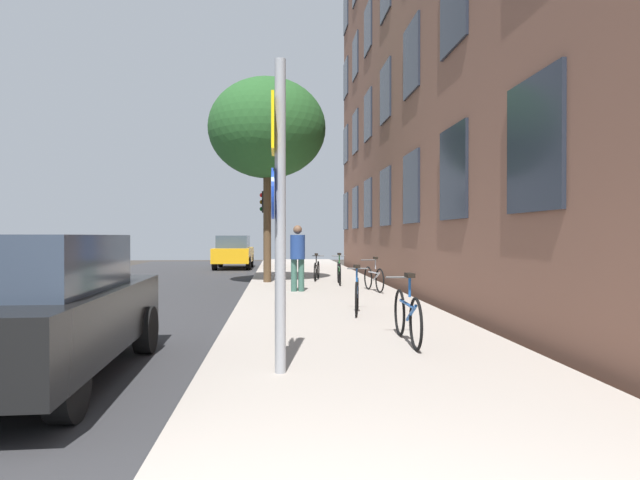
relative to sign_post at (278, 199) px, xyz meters
name	(u,v)px	position (x,y,z in m)	size (l,w,h in m)	color
ground_plane	(201,290)	(-2.29, 10.81, -2.02)	(41.80, 41.80, 0.00)	#332D28
road_asphalt	(129,290)	(-4.39, 10.81, -2.02)	(7.00, 38.00, 0.01)	#2D2D30
sidewalk	(318,287)	(1.21, 10.81, -1.96)	(4.20, 38.00, 0.12)	#9E9389
building_facade	(406,41)	(3.80, 10.31, 5.37)	(0.56, 27.00, 14.74)	brown
sign_post	(278,199)	(0.00, 0.00, 0.00)	(0.15, 0.60, 3.43)	gray
traffic_light	(267,217)	(-0.41, 14.92, 0.31)	(0.43, 0.24, 3.21)	black
tree_near	(267,129)	(-0.34, 12.13, 3.07)	(3.80, 3.80, 6.60)	#4C3823
bicycle_0	(407,315)	(1.81, 1.59, -1.51)	(0.42, 1.79, 0.99)	black
bicycle_1	(357,294)	(1.53, 4.65, -1.53)	(0.45, 1.68, 0.94)	black
bicycle_2	(374,278)	(2.60, 8.89, -1.54)	(0.43, 1.60, 0.93)	black
bicycle_3	(339,272)	(1.90, 11.14, -1.52)	(0.42, 1.67, 0.97)	black
bicycle_4	(317,270)	(1.31, 12.73, -1.55)	(0.46, 1.70, 0.91)	black
pedestrian_0	(298,254)	(0.53, 8.98, -0.88)	(0.56, 0.56, 1.78)	#33594C
car_0	(40,307)	(-2.59, 0.19, -1.18)	(1.89, 4.54, 1.62)	black
car_1	(234,252)	(-2.16, 21.76, -1.18)	(1.80, 4.29, 1.62)	orange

